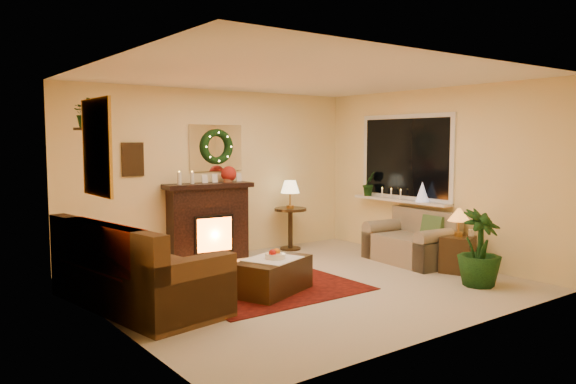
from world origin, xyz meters
TOP-DOWN VIEW (x-y plane):
  - floor at (0.00, 0.00)m, footprint 5.00×5.00m
  - ceiling at (0.00, 0.00)m, footprint 5.00×5.00m
  - wall_back at (0.00, 2.25)m, footprint 5.00×5.00m
  - wall_front at (0.00, -2.25)m, footprint 5.00×5.00m
  - wall_left at (-2.50, 0.00)m, footprint 4.50×4.50m
  - wall_right at (2.50, 0.00)m, footprint 4.50×4.50m
  - area_rug at (-0.47, 0.05)m, footprint 2.14×1.61m
  - sofa at (-2.04, 0.39)m, footprint 1.31×2.35m
  - red_throw at (-2.12, 0.54)m, footprint 0.86×1.40m
  - fireplace at (-0.27, 2.04)m, footprint 1.23×0.49m
  - poinsettia at (0.11, 2.03)m, footprint 0.24×0.24m
  - mantel_candle_a at (-0.73, 2.02)m, footprint 0.06×0.06m
  - mantel_candle_b at (-0.51, 2.05)m, footprint 0.06×0.06m
  - mantel_mirror at (0.00, 2.23)m, footprint 0.92×0.02m
  - wreath at (0.00, 2.19)m, footprint 0.55×0.11m
  - wall_art at (-1.35, 2.23)m, footprint 0.32×0.03m
  - gold_mirror at (-2.48, 0.30)m, footprint 0.03×0.84m
  - hanging_plant at (-2.34, 1.05)m, footprint 0.33×0.28m
  - loveseat at (2.06, 0.06)m, footprint 0.89×1.40m
  - window_frame at (2.48, 0.55)m, footprint 0.03×1.86m
  - window_glass at (2.47, 0.55)m, footprint 0.02×1.70m
  - window_sill at (2.38, 0.55)m, footprint 0.22×1.86m
  - mini_tree at (2.35, 0.09)m, footprint 0.21×0.21m
  - sill_plant at (2.35, 1.22)m, footprint 0.29×0.23m
  - side_table_round at (1.22, 1.91)m, footprint 0.71×0.71m
  - lamp_cream at (1.19, 1.88)m, footprint 0.31×0.31m
  - end_table_square at (2.09, -0.76)m, footprint 0.53×0.53m
  - lamp_tiffany at (2.12, -0.75)m, footprint 0.30×0.30m
  - coffee_table at (-0.57, -0.11)m, footprint 1.11×0.87m
  - fruit_bowl at (-0.54, -0.12)m, footprint 0.24×0.24m
  - floor_palm at (1.70, -1.37)m, footprint 1.62×1.62m

SIDE VIEW (x-z plane):
  - floor at x=0.00m, z-range 0.00..0.00m
  - area_rug at x=-0.47m, z-range 0.00..0.01m
  - coffee_table at x=-0.57m, z-range 0.00..0.42m
  - end_table_square at x=2.09m, z-range 0.02..0.52m
  - side_table_round at x=1.22m, z-range -0.02..0.67m
  - loveseat at x=2.06m, z-range 0.03..0.81m
  - sofa at x=-2.04m, z-range -0.05..0.91m
  - floor_palm at x=1.70m, z-range -0.99..1.89m
  - fruit_bowl at x=-0.54m, z-range 0.42..0.48m
  - red_throw at x=-2.12m, z-range 0.44..0.47m
  - fireplace at x=-0.27m, z-range 0.00..1.10m
  - lamp_tiffany at x=2.12m, z-range 0.52..0.97m
  - window_sill at x=2.38m, z-range 0.85..0.89m
  - lamp_cream at x=1.19m, z-range 0.64..1.12m
  - mini_tree at x=2.35m, z-range 0.88..1.20m
  - sill_plant at x=2.35m, z-range 0.82..1.35m
  - mantel_candle_a at x=-0.73m, z-range 1.16..1.36m
  - mantel_candle_b at x=-0.51m, z-range 1.17..1.35m
  - wall_back at x=0.00m, z-range 1.30..1.30m
  - wall_front at x=0.00m, z-range 1.30..1.30m
  - wall_left at x=-2.50m, z-range 1.30..1.30m
  - wall_right at x=2.50m, z-range 1.30..1.30m
  - poinsettia at x=0.11m, z-range 1.18..1.42m
  - wall_art at x=-1.35m, z-range 1.31..1.79m
  - window_frame at x=2.48m, z-range 0.87..2.23m
  - window_glass at x=2.47m, z-range 0.94..2.16m
  - mantel_mirror at x=0.00m, z-range 1.34..2.06m
  - wreath at x=0.00m, z-range 1.44..2.00m
  - gold_mirror at x=-2.48m, z-range 1.25..2.25m
  - hanging_plant at x=-2.34m, z-range 1.79..2.15m
  - ceiling at x=0.00m, z-range 2.60..2.60m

